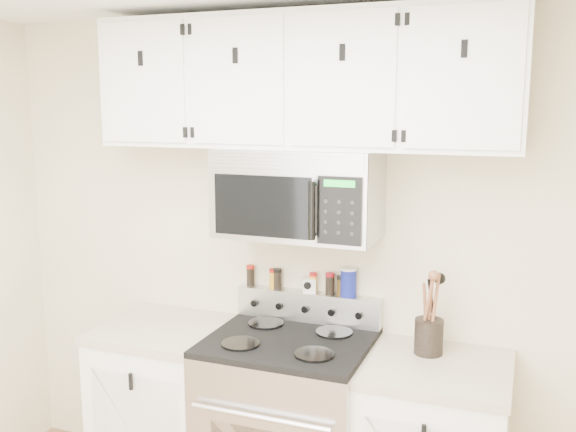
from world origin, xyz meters
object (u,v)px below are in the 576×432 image
(utensil_crock, at_px, (429,334))
(salt_canister, at_px, (348,282))
(range, at_px, (289,429))
(microwave, at_px, (298,193))

(utensil_crock, relative_size, salt_canister, 2.59)
(range, relative_size, salt_canister, 7.52)
(range, xyz_separation_m, salt_canister, (0.21, 0.28, 0.69))
(microwave, relative_size, salt_canister, 5.19)
(range, height_order, utensil_crock, utensil_crock)
(microwave, height_order, utensil_crock, microwave)
(range, bearing_deg, salt_canister, 53.37)
(microwave, height_order, salt_canister, microwave)
(utensil_crock, bearing_deg, salt_canister, 159.92)
(microwave, relative_size, utensil_crock, 2.00)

